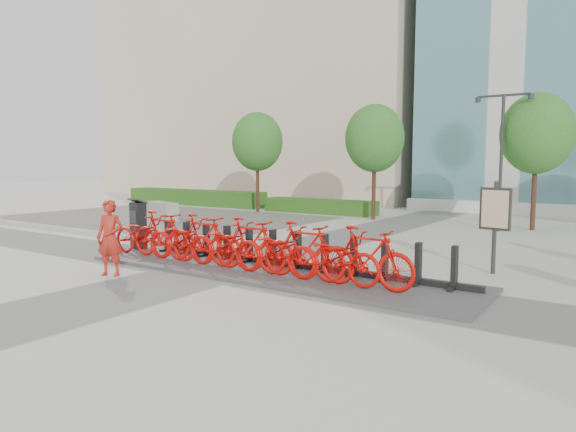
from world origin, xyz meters
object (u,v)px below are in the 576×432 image
Objects in this scene: bike_0 at (143,235)px; map_sign at (495,213)px; jersey_barrier at (163,211)px; worker_red at (110,238)px; kiosk at (138,225)px.

map_sign is (8.14, 3.18, 0.77)m from bike_0.
jersey_barrier is at bearing 44.63° from bike_0.
map_sign reaches higher than bike_0.
map_sign is at bearing -68.65° from bike_0.
worker_red is (1.09, -1.83, 0.23)m from bike_0.
map_sign reaches higher than jersey_barrier.
worker_red reaches higher than bike_0.
map_sign is (9.07, 2.55, 0.62)m from kiosk.
bike_0 is 2.14m from worker_red.
map_sign is (7.04, 5.01, 0.54)m from worker_red.
jersey_barrier is at bearing 136.21° from kiosk.
kiosk is 9.44m from map_sign.
kiosk is 0.84× the size of worker_red.
worker_red is at bearing -47.48° from kiosk.
bike_0 reaches higher than jersey_barrier.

